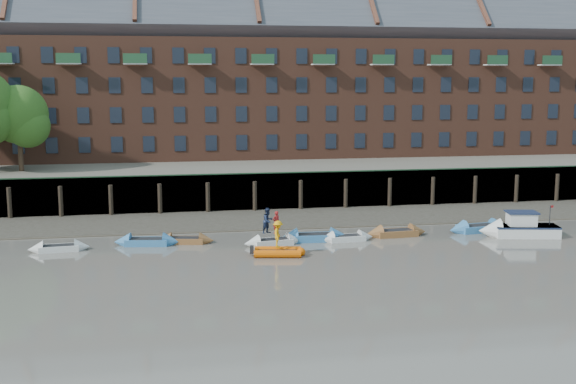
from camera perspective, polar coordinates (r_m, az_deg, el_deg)
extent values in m
plane|color=#666159|center=(41.40, 3.90, -6.97)|extent=(220.00, 220.00, 0.00)
cube|color=#3D382F|center=(58.56, -0.23, -2.15)|extent=(110.00, 8.00, 0.50)
cube|color=#4C4336|center=(55.27, 0.35, -2.83)|extent=(110.00, 1.60, 0.10)
cube|color=#2D2A26|center=(62.55, -0.89, 0.07)|extent=(110.00, 0.80, 3.20)
cylinder|color=black|center=(62.52, -21.15, -0.84)|extent=(0.36, 0.36, 2.60)
cylinder|color=black|center=(61.84, -17.52, -0.75)|extent=(0.36, 0.36, 2.60)
cylinder|color=black|center=(61.41, -13.82, -0.65)|extent=(0.36, 0.36, 2.60)
cylinder|color=black|center=(61.24, -10.08, -0.55)|extent=(0.36, 0.36, 2.60)
cylinder|color=black|center=(61.34, -6.35, -0.45)|extent=(0.36, 0.36, 2.60)
cylinder|color=black|center=(61.69, -2.64, -0.35)|extent=(0.36, 0.36, 2.60)
cylinder|color=black|center=(62.30, 1.02, -0.25)|extent=(0.36, 0.36, 2.60)
cylinder|color=black|center=(63.16, 4.58, -0.15)|extent=(0.36, 0.36, 2.60)
cylinder|color=black|center=(64.25, 8.04, -0.05)|extent=(0.36, 0.36, 2.60)
cylinder|color=black|center=(65.57, 11.38, 0.04)|extent=(0.36, 0.36, 2.60)
cylinder|color=black|center=(67.11, 14.57, 0.14)|extent=(0.36, 0.36, 2.60)
cylinder|color=black|center=(68.84, 17.60, 0.22)|extent=(0.36, 0.36, 2.60)
cylinder|color=black|center=(70.76, 20.49, 0.30)|extent=(0.36, 0.36, 2.60)
cube|color=#264C2D|center=(62.02, -0.86, 1.53)|extent=(110.00, 0.06, 0.10)
cube|color=#5E594D|center=(75.88, -2.47, 1.67)|extent=(110.00, 28.00, 3.20)
cube|color=brown|center=(76.26, -2.60, 7.43)|extent=(80.00, 10.00, 12.00)
cube|color=#42444C|center=(76.38, -2.64, 12.84)|extent=(80.60, 15.56, 15.56)
cube|color=black|center=(72.20, -20.52, 3.43)|extent=(1.10, 0.12, 1.50)
cube|color=black|center=(71.70, -18.16, 3.52)|extent=(1.10, 0.12, 1.50)
cube|color=black|center=(71.32, -15.77, 3.60)|extent=(1.10, 0.12, 1.50)
cube|color=black|center=(71.06, -13.36, 3.68)|extent=(1.10, 0.12, 1.50)
cube|color=black|center=(70.93, -10.94, 3.75)|extent=(1.10, 0.12, 1.50)
cube|color=black|center=(70.93, -8.51, 3.81)|extent=(1.10, 0.12, 1.50)
cube|color=black|center=(71.05, -6.09, 3.87)|extent=(1.10, 0.12, 1.50)
cube|color=black|center=(71.30, -3.68, 3.92)|extent=(1.10, 0.12, 1.50)
cube|color=black|center=(71.68, -1.29, 3.97)|extent=(1.10, 0.12, 1.50)
cube|color=black|center=(72.18, 1.08, 4.00)|extent=(1.10, 0.12, 1.50)
cube|color=black|center=(72.80, 3.40, 4.03)|extent=(1.10, 0.12, 1.50)
cube|color=black|center=(73.53, 5.69, 4.06)|extent=(1.10, 0.12, 1.50)
cube|color=black|center=(74.38, 7.92, 4.07)|extent=(1.10, 0.12, 1.50)
cube|color=black|center=(75.34, 10.10, 4.08)|extent=(1.10, 0.12, 1.50)
cube|color=black|center=(76.41, 12.23, 4.09)|extent=(1.10, 0.12, 1.50)
cube|color=black|center=(77.57, 14.29, 4.08)|extent=(1.10, 0.12, 1.50)
cube|color=black|center=(78.84, 16.29, 4.08)|extent=(1.10, 0.12, 1.50)
cube|color=black|center=(80.19, 18.22, 4.06)|extent=(1.10, 0.12, 1.50)
cube|color=black|center=(81.64, 20.09, 4.05)|extent=(1.10, 0.12, 1.50)
cube|color=black|center=(72.00, -20.64, 5.64)|extent=(1.10, 0.12, 1.50)
cube|color=black|center=(71.50, -18.27, 5.75)|extent=(1.10, 0.12, 1.50)
cube|color=black|center=(71.12, -15.87, 5.84)|extent=(1.10, 0.12, 1.50)
cube|color=black|center=(70.86, -13.45, 5.93)|extent=(1.10, 0.12, 1.50)
cube|color=black|center=(70.73, -11.01, 6.01)|extent=(1.10, 0.12, 1.50)
cube|color=black|center=(70.73, -8.57, 6.07)|extent=(1.10, 0.12, 1.50)
cube|color=black|center=(70.85, -6.13, 6.13)|extent=(1.10, 0.12, 1.50)
cube|color=black|center=(71.10, -3.70, 6.17)|extent=(1.10, 0.12, 1.50)
cube|color=black|center=(71.48, -1.29, 6.20)|extent=(1.10, 0.12, 1.50)
cube|color=black|center=(71.98, 1.08, 6.23)|extent=(1.10, 0.12, 1.50)
cube|color=black|center=(72.60, 3.42, 6.24)|extent=(1.10, 0.12, 1.50)
cube|color=black|center=(73.34, 5.72, 6.24)|extent=(1.10, 0.12, 1.50)
cube|color=black|center=(74.19, 7.97, 6.23)|extent=(1.10, 0.12, 1.50)
cube|color=black|center=(75.15, 10.16, 6.21)|extent=(1.10, 0.12, 1.50)
cube|color=black|center=(76.22, 12.30, 6.18)|extent=(1.10, 0.12, 1.50)
cube|color=black|center=(77.39, 14.37, 6.15)|extent=(1.10, 0.12, 1.50)
cube|color=black|center=(78.66, 16.38, 6.11)|extent=(1.10, 0.12, 1.50)
cube|color=black|center=(80.01, 18.32, 6.06)|extent=(1.10, 0.12, 1.50)
cube|color=black|center=(81.46, 20.20, 6.01)|extent=(1.10, 0.12, 1.50)
cube|color=black|center=(71.91, -20.77, 7.87)|extent=(1.10, 0.12, 1.50)
cube|color=black|center=(71.41, -18.39, 7.99)|extent=(1.10, 0.12, 1.50)
cube|color=black|center=(71.03, -15.97, 8.10)|extent=(1.10, 0.12, 1.50)
cube|color=black|center=(70.77, -13.53, 8.19)|extent=(1.10, 0.12, 1.50)
cube|color=black|center=(70.64, -11.08, 8.28)|extent=(1.10, 0.12, 1.50)
cube|color=black|center=(70.64, -8.62, 8.34)|extent=(1.10, 0.12, 1.50)
cube|color=black|center=(70.76, -6.17, 8.39)|extent=(1.10, 0.12, 1.50)
cube|color=black|center=(71.01, -3.72, 8.43)|extent=(1.10, 0.12, 1.50)
cube|color=black|center=(71.39, -1.30, 8.45)|extent=(1.10, 0.12, 1.50)
cube|color=black|center=(71.89, 1.09, 8.45)|extent=(1.10, 0.12, 1.50)
cube|color=black|center=(72.51, 3.45, 8.45)|extent=(1.10, 0.12, 1.50)
cube|color=black|center=(73.25, 5.76, 8.42)|extent=(1.10, 0.12, 1.50)
cube|color=black|center=(74.10, 8.02, 8.39)|extent=(1.10, 0.12, 1.50)
cube|color=black|center=(75.07, 10.22, 8.34)|extent=(1.10, 0.12, 1.50)
cube|color=black|center=(76.14, 12.37, 8.29)|extent=(1.10, 0.12, 1.50)
cube|color=black|center=(77.31, 14.45, 8.22)|extent=(1.10, 0.12, 1.50)
cube|color=black|center=(78.57, 16.47, 8.15)|extent=(1.10, 0.12, 1.50)
cube|color=black|center=(79.93, 18.42, 8.06)|extent=(1.10, 0.12, 1.50)
cube|color=black|center=(81.38, 20.30, 7.98)|extent=(1.10, 0.12, 1.50)
cube|color=black|center=(71.93, -20.90, 10.10)|extent=(1.10, 0.12, 1.50)
cube|color=black|center=(71.43, -18.50, 10.23)|extent=(1.10, 0.12, 1.50)
cube|color=black|center=(71.05, -16.07, 10.36)|extent=(1.10, 0.12, 1.50)
cube|color=black|center=(70.79, -13.62, 10.46)|extent=(1.10, 0.12, 1.50)
cube|color=black|center=(70.66, -11.15, 10.55)|extent=(1.10, 0.12, 1.50)
cube|color=black|center=(70.66, -8.68, 10.61)|extent=(1.10, 0.12, 1.50)
cube|color=black|center=(70.78, -6.20, 10.66)|extent=(1.10, 0.12, 1.50)
cube|color=black|center=(71.03, -3.75, 10.69)|extent=(1.10, 0.12, 1.50)
cube|color=black|center=(71.41, -1.31, 10.70)|extent=(1.10, 0.12, 1.50)
cube|color=black|center=(71.91, 1.10, 10.69)|extent=(1.10, 0.12, 1.50)
cube|color=black|center=(72.53, 3.47, 10.66)|extent=(1.10, 0.12, 1.50)
cube|color=black|center=(73.27, 5.79, 10.61)|extent=(1.10, 0.12, 1.50)
cube|color=black|center=(74.12, 8.07, 10.55)|extent=(1.10, 0.12, 1.50)
cube|color=black|center=(75.09, 10.28, 10.48)|extent=(1.10, 0.12, 1.50)
cube|color=black|center=(76.15, 12.44, 10.39)|extent=(1.10, 0.12, 1.50)
cube|color=black|center=(77.32, 14.54, 10.29)|extent=(1.10, 0.12, 1.50)
cube|color=black|center=(78.59, 16.56, 10.18)|extent=(1.10, 0.12, 1.50)
cube|color=black|center=(79.95, 18.52, 10.07)|extent=(1.10, 0.12, 1.50)
cube|color=black|center=(81.40, 20.42, 9.94)|extent=(1.10, 0.12, 1.50)
cylinder|color=#3A281C|center=(67.61, -20.39, 3.25)|extent=(0.44, 0.44, 4.00)
sphere|color=#32601D|center=(67.40, -20.53, 5.76)|extent=(5.12, 5.12, 5.12)
cube|color=silver|center=(50.29, -17.64, -4.25)|extent=(2.64, 1.38, 0.40)
cone|color=silver|center=(50.23, -15.94, -4.18)|extent=(1.09, 1.24, 1.15)
cone|color=silver|center=(50.39, -19.33, -4.31)|extent=(1.09, 1.24, 1.15)
cube|color=black|center=(50.25, -17.65, -4.05)|extent=(2.19, 1.05, 0.06)
cube|color=teal|center=(50.55, -11.08, -3.88)|extent=(3.05, 1.71, 0.45)
cone|color=teal|center=(50.29, -9.19, -3.90)|extent=(1.30, 1.45, 1.30)
cone|color=teal|center=(50.87, -12.96, -3.86)|extent=(1.30, 1.45, 1.30)
cube|color=black|center=(50.51, -11.09, -3.65)|extent=(2.52, 1.32, 0.06)
cube|color=brown|center=(50.67, -8.10, -3.80)|extent=(2.70, 1.59, 0.40)
cone|color=brown|center=(50.46, -6.44, -3.82)|extent=(1.18, 1.31, 1.15)
cone|color=brown|center=(50.92, -9.75, -3.78)|extent=(1.18, 1.31, 1.15)
cube|color=black|center=(50.63, -8.11, -3.61)|extent=(2.24, 1.23, 0.06)
cube|color=silver|center=(49.66, -1.19, -3.97)|extent=(2.80, 1.59, 0.41)
cone|color=silver|center=(50.13, 0.50, -3.84)|extent=(1.20, 1.34, 1.19)
cone|color=silver|center=(49.23, -2.91, -4.09)|extent=(1.20, 1.34, 1.19)
cube|color=black|center=(49.62, -1.19, -3.76)|extent=(2.32, 1.22, 0.06)
cube|color=teal|center=(50.92, 2.09, -3.60)|extent=(3.19, 1.52, 0.49)
cone|color=teal|center=(51.26, 4.11, -3.53)|extent=(1.27, 1.46, 1.42)
cone|color=teal|center=(50.64, 0.03, -3.66)|extent=(1.27, 1.46, 1.42)
cube|color=black|center=(50.87, 2.09, -3.35)|extent=(2.66, 1.15, 0.06)
cube|color=silver|center=(51.03, 4.63, -3.65)|extent=(2.63, 1.36, 0.40)
cone|color=silver|center=(51.52, 6.19, -3.55)|extent=(1.08, 1.22, 1.15)
cone|color=silver|center=(50.57, 3.04, -3.75)|extent=(1.08, 1.22, 1.15)
cube|color=black|center=(50.99, 4.63, -3.45)|extent=(2.18, 1.03, 0.06)
cube|color=brown|center=(52.92, 8.53, -3.22)|extent=(3.07, 1.57, 0.47)
cone|color=brown|center=(53.61, 10.25, -3.10)|extent=(1.26, 1.43, 1.34)
cone|color=brown|center=(52.28, 6.77, -3.33)|extent=(1.26, 1.43, 1.34)
cube|color=black|center=(52.88, 8.54, -2.99)|extent=(2.55, 1.20, 0.06)
cube|color=teal|center=(55.71, 14.84, -2.78)|extent=(3.36, 1.92, 0.50)
cone|color=teal|center=(56.75, 16.40, -2.64)|extent=(1.45, 1.61, 1.43)
cone|color=teal|center=(54.72, 13.22, -2.93)|extent=(1.45, 1.61, 1.43)
cube|color=black|center=(55.67, 14.85, -2.55)|extent=(2.78, 1.48, 0.06)
cylinder|color=#DE5804|center=(47.24, -0.81, -4.60)|extent=(3.05, 1.00, 0.50)
cylinder|color=#DE5804|center=(46.22, -0.83, -4.91)|extent=(3.05, 1.00, 0.50)
sphere|color=#DE5804|center=(46.73, 1.03, -4.75)|extent=(0.57, 0.57, 0.57)
cube|color=black|center=(46.73, -0.82, -4.75)|extent=(2.62, 1.27, 0.17)
cube|color=silver|center=(54.95, 18.29, -2.93)|extent=(4.77, 2.64, 0.83)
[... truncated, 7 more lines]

